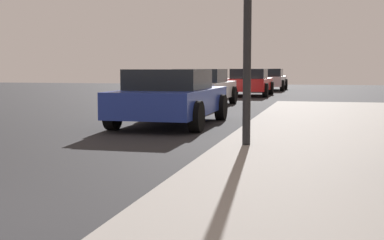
{
  "coord_description": "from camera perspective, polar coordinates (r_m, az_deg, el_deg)",
  "views": [
    {
      "loc": [
        3.55,
        -2.54,
        1.29
      ],
      "look_at": [
        2.07,
        3.36,
        0.69
      ],
      "focal_mm": 49.15,
      "sensor_mm": 36.0,
      "label": 1
    }
  ],
  "objects": [
    {
      "name": "car_red",
      "position": [
        24.92,
        6.26,
        4.11
      ],
      "size": [
        1.98,
        4.0,
        1.27
      ],
      "color": "red",
      "rests_on": "ground_plane"
    },
    {
      "name": "car_blue",
      "position": [
        12.02,
        -2.3,
        2.54
      ],
      "size": [
        2.03,
        4.12,
        1.27
      ],
      "color": "#233899",
      "rests_on": "ground_plane"
    },
    {
      "name": "car_silver",
      "position": [
        31.51,
        8.27,
        4.4
      ],
      "size": [
        2.06,
        4.2,
        1.27
      ],
      "color": "#B7B7BF",
      "rests_on": "ground_plane"
    },
    {
      "name": "car_white",
      "position": [
        18.1,
        1.09,
        3.58
      ],
      "size": [
        1.92,
        4.16,
        1.27
      ],
      "color": "white",
      "rests_on": "ground_plane"
    }
  ]
}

